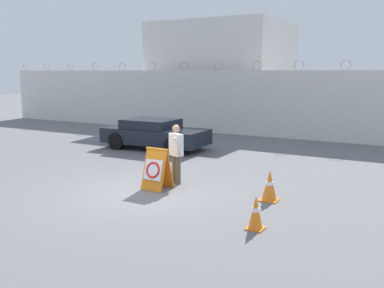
% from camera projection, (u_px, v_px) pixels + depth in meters
% --- Properties ---
extents(ground_plane, '(90.00, 90.00, 0.00)m').
position_uv_depth(ground_plane, '(142.00, 193.00, 11.36)').
color(ground_plane, slate).
extents(perimeter_wall, '(36.00, 0.30, 3.69)m').
position_uv_depth(perimeter_wall, '(276.00, 104.00, 20.69)').
color(perimeter_wall, silver).
rests_on(perimeter_wall, ground_plane).
extents(building_block, '(7.48, 6.64, 6.07)m').
position_uv_depth(building_block, '(223.00, 74.00, 26.67)').
color(building_block, silver).
rests_on(building_block, ground_plane).
extents(barricade_sign, '(0.71, 0.68, 1.14)m').
position_uv_depth(barricade_sign, '(156.00, 169.00, 11.65)').
color(barricade_sign, orange).
rests_on(barricade_sign, ground_plane).
extents(security_guard, '(0.59, 0.55, 1.71)m').
position_uv_depth(security_guard, '(176.00, 151.00, 12.17)').
color(security_guard, '#514C42').
rests_on(security_guard, ground_plane).
extents(traffic_cone_near, '(0.34, 0.34, 0.72)m').
position_uv_depth(traffic_cone_near, '(256.00, 212.00, 8.70)').
color(traffic_cone_near, orange).
rests_on(traffic_cone_near, ground_plane).
extents(traffic_cone_mid, '(0.44, 0.44, 0.78)m').
position_uv_depth(traffic_cone_mid, '(270.00, 186.00, 10.63)').
color(traffic_cone_mid, orange).
rests_on(traffic_cone_mid, ground_plane).
extents(parked_car_front_coupe, '(4.38, 2.08, 1.24)m').
position_uv_depth(parked_car_front_coupe, '(155.00, 134.00, 17.73)').
color(parked_car_front_coupe, black).
rests_on(parked_car_front_coupe, ground_plane).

